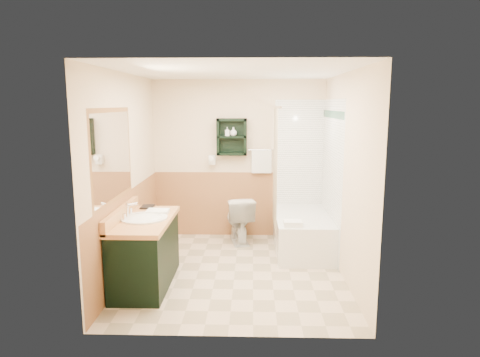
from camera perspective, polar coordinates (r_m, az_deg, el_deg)
name	(u,v)px	position (r m, az deg, el deg)	size (l,w,h in m)	color
floor	(235,271)	(5.40, -0.70, -12.26)	(3.00, 3.00, 0.00)	#C9B193
back_wall	(239,159)	(6.57, -0.18, 2.60)	(2.60, 0.04, 2.40)	#FFE8C7
left_wall	(124,175)	(5.29, -15.16, 0.46)	(0.04, 3.00, 2.40)	#FFE8C7
right_wall	(346,176)	(5.18, 14.01, 0.32)	(0.04, 3.00, 2.40)	#FFE8C7
ceiling	(234,70)	(5.01, -0.76, 14.29)	(2.60, 3.00, 0.04)	white
wainscot_left	(130,231)	(5.44, -14.47, -6.84)	(2.98, 2.98, 1.00)	#B17348
wainscot_back	(239,204)	(6.66, -0.18, -3.42)	(2.58, 2.58, 1.00)	#B17348
mirror_frame	(112,156)	(4.71, -16.66, 2.95)	(1.30, 1.30, 1.00)	brown
mirror_glass	(113,156)	(4.71, -16.60, 2.95)	(1.20, 1.20, 0.90)	white
tile_right	(331,178)	(5.93, 12.05, 0.11)	(1.50, 1.50, 2.10)	white
tile_back	(306,169)	(6.60, 8.75, 1.19)	(0.95, 0.95, 2.10)	white
tile_accent	(333,114)	(5.84, 12.25, 8.35)	(1.50, 1.50, 0.10)	#144932
wall_shelf	(232,137)	(6.43, -1.11, 5.57)	(0.45, 0.15, 0.55)	black
hair_dryer	(212,160)	(6.51, -3.73, 2.51)	(0.10, 0.24, 0.18)	white
towel_bar	(262,150)	(6.48, 2.90, 3.82)	(0.40, 0.06, 0.40)	silver
curtain_rod	(277,107)	(5.75, 4.93, 9.51)	(0.03, 0.03, 1.60)	silver
shower_curtain	(275,168)	(5.99, 4.71, 1.37)	(1.05, 1.05, 1.70)	beige
vanity	(145,252)	(5.02, -12.50, -9.53)	(0.59, 1.22, 0.78)	black
bathtub	(303,232)	(6.15, 8.33, -7.02)	(0.77, 1.50, 0.51)	silver
toilet	(239,219)	(6.40, -0.16, -5.46)	(0.39, 0.70, 0.68)	silver
counter_towel	(158,212)	(5.10, -10.91, -4.35)	(0.25, 0.20, 0.04)	silver
vanity_book	(141,199)	(5.40, -13.07, -2.72)	(0.15, 0.02, 0.21)	black
tub_towel	(293,223)	(5.47, 7.05, -5.97)	(0.23, 0.19, 0.07)	silver
soap_bottle_a	(227,134)	(6.42, -1.72, 5.97)	(0.06, 0.13, 0.06)	silver
soap_bottle_b	(233,132)	(6.41, -0.89, 6.15)	(0.10, 0.13, 0.10)	silver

